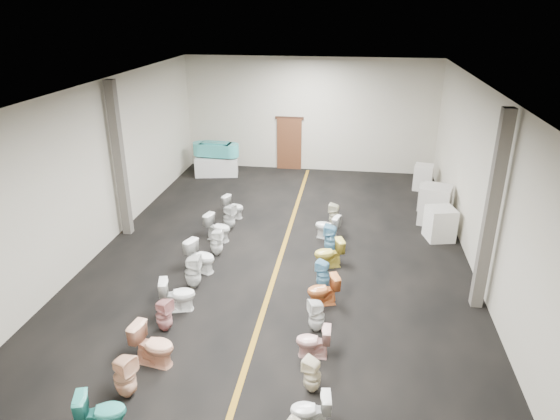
# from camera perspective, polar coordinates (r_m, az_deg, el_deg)

# --- Properties ---
(floor) EXTENTS (16.00, 16.00, 0.00)m
(floor) POSITION_cam_1_polar(r_m,az_deg,el_deg) (13.49, -0.03, -5.63)
(floor) COLOR black
(floor) RESTS_ON ground
(ceiling) EXTENTS (16.00, 16.00, 0.00)m
(ceiling) POSITION_cam_1_polar(r_m,az_deg,el_deg) (12.04, -0.03, 13.61)
(ceiling) COLOR black
(ceiling) RESTS_ON ground
(wall_back) EXTENTS (10.00, 0.00, 10.00)m
(wall_back) POSITION_cam_1_polar(r_m,az_deg,el_deg) (20.26, 3.40, 10.78)
(wall_back) COLOR beige
(wall_back) RESTS_ON ground
(wall_left) EXTENTS (0.00, 16.00, 16.00)m
(wall_left) POSITION_cam_1_polar(r_m,az_deg,el_deg) (14.18, -20.49, 4.20)
(wall_left) COLOR beige
(wall_left) RESTS_ON ground
(wall_right) EXTENTS (0.00, 16.00, 16.00)m
(wall_right) POSITION_cam_1_polar(r_m,az_deg,el_deg) (12.87, 22.58, 2.09)
(wall_right) COLOR beige
(wall_right) RESTS_ON ground
(aisle_stripe) EXTENTS (0.12, 15.60, 0.01)m
(aisle_stripe) POSITION_cam_1_polar(r_m,az_deg,el_deg) (13.49, -0.03, -5.62)
(aisle_stripe) COLOR #895E14
(aisle_stripe) RESTS_ON floor
(back_door) EXTENTS (1.00, 0.10, 2.10)m
(back_door) POSITION_cam_1_polar(r_m,az_deg,el_deg) (20.57, 1.07, 7.55)
(back_door) COLOR #562D19
(back_door) RESTS_ON floor
(door_frame) EXTENTS (1.15, 0.08, 0.10)m
(door_frame) POSITION_cam_1_polar(r_m,az_deg,el_deg) (20.33, 1.09, 10.48)
(door_frame) COLOR #331C11
(door_frame) RESTS_ON back_door
(column_left) EXTENTS (0.25, 0.25, 4.50)m
(column_left) POSITION_cam_1_polar(r_m,az_deg,el_deg) (14.91, -17.87, 5.40)
(column_left) COLOR #59544C
(column_left) RESTS_ON floor
(column_right) EXTENTS (0.25, 0.25, 4.50)m
(column_right) POSITION_cam_1_polar(r_m,az_deg,el_deg) (11.45, 22.97, -0.42)
(column_right) COLOR #59544C
(column_right) RESTS_ON floor
(display_table) EXTENTS (1.80, 1.14, 0.74)m
(display_table) POSITION_cam_1_polar(r_m,az_deg,el_deg) (20.12, -7.25, 5.02)
(display_table) COLOR silver
(display_table) RESTS_ON floor
(bathtub) EXTENTS (1.86, 0.75, 0.55)m
(bathtub) POSITION_cam_1_polar(r_m,az_deg,el_deg) (19.93, -7.34, 6.94)
(bathtub) COLOR #3FB6B2
(bathtub) RESTS_ON display_table
(appliance_crate_a) EXTENTS (0.90, 0.90, 0.96)m
(appliance_crate_a) POSITION_cam_1_polar(r_m,az_deg,el_deg) (15.14, 17.82, -1.50)
(appliance_crate_a) COLOR silver
(appliance_crate_a) RESTS_ON floor
(appliance_crate_b) EXTENTS (1.08, 1.08, 1.20)m
(appliance_crate_b) POSITION_cam_1_polar(r_m,az_deg,el_deg) (16.17, 17.30, 0.56)
(appliance_crate_b) COLOR silver
(appliance_crate_b) RESTS_ON floor
(appliance_crate_c) EXTENTS (0.83, 0.83, 0.81)m
(appliance_crate_c) POSITION_cam_1_polar(r_m,az_deg,el_deg) (17.30, 16.73, 1.38)
(appliance_crate_c) COLOR beige
(appliance_crate_c) RESTS_ON floor
(appliance_crate_d) EXTENTS (0.77, 0.77, 0.93)m
(appliance_crate_d) POSITION_cam_1_polar(r_m,az_deg,el_deg) (19.08, 16.04, 3.62)
(appliance_crate_d) COLOR white
(appliance_crate_d) RESTS_ON floor
(toilet_left_0) EXTENTS (0.85, 0.64, 0.77)m
(toilet_left_0) POSITION_cam_1_polar(r_m,az_deg,el_deg) (8.97, -19.68, -20.94)
(toilet_left_0) COLOR teal
(toilet_left_0) RESTS_ON floor
(toilet_left_1) EXTENTS (0.49, 0.49, 0.84)m
(toilet_left_1) POSITION_cam_1_polar(r_m,az_deg,el_deg) (9.45, -17.31, -17.69)
(toilet_left_1) COLOR #FCC39E
(toilet_left_1) RESTS_ON floor
(toilet_left_2) EXTENTS (0.89, 0.59, 0.84)m
(toilet_left_2) POSITION_cam_1_polar(r_m,az_deg,el_deg) (10.02, -14.27, -14.72)
(toilet_left_2) COLOR #F6B28D
(toilet_left_2) RESTS_ON floor
(toilet_left_3) EXTENTS (0.43, 0.42, 0.75)m
(toilet_left_3) POSITION_cam_1_polar(r_m,az_deg,el_deg) (10.87, -13.13, -11.61)
(toilet_left_3) COLOR #D08B8A
(toilet_left_3) RESTS_ON floor
(toilet_left_4) EXTENTS (0.86, 0.63, 0.78)m
(toilet_left_4) POSITION_cam_1_polar(r_m,az_deg,el_deg) (11.45, -11.60, -9.43)
(toilet_left_4) COLOR white
(toilet_left_4) RESTS_ON floor
(toilet_left_5) EXTENTS (0.41, 0.40, 0.85)m
(toilet_left_5) POSITION_cam_1_polar(r_m,az_deg,el_deg) (12.21, -9.93, -6.96)
(toilet_left_5) COLOR white
(toilet_left_5) RESTS_ON floor
(toilet_left_6) EXTENTS (0.91, 0.72, 0.81)m
(toilet_left_6) POSITION_cam_1_polar(r_m,az_deg,el_deg) (12.91, -9.02, -5.27)
(toilet_left_6) COLOR white
(toilet_left_6) RESTS_ON floor
(toilet_left_7) EXTENTS (0.35, 0.34, 0.75)m
(toilet_left_7) POSITION_cam_1_polar(r_m,az_deg,el_deg) (13.66, -7.27, -3.68)
(toilet_left_7) COLOR white
(toilet_left_7) RESTS_ON floor
(toilet_left_8) EXTENTS (0.85, 0.63, 0.78)m
(toilet_left_8) POSITION_cam_1_polar(r_m,az_deg,el_deg) (14.49, -7.09, -2.01)
(toilet_left_8) COLOR silver
(toilet_left_8) RESTS_ON floor
(toilet_left_9) EXTENTS (0.46, 0.45, 0.79)m
(toilet_left_9) POSITION_cam_1_polar(r_m,az_deg,el_deg) (15.15, -5.82, -0.81)
(toilet_left_9) COLOR silver
(toilet_left_9) RESTS_ON floor
(toilet_left_10) EXTENTS (0.78, 0.60, 0.70)m
(toilet_left_10) POSITION_cam_1_polar(r_m,az_deg,el_deg) (16.00, -5.31, 0.36)
(toilet_left_10) COLOR silver
(toilet_left_10) RESTS_ON floor
(toilet_right_1) EXTENTS (0.69, 0.45, 0.66)m
(toilet_right_1) POSITION_cam_1_polar(r_m,az_deg,el_deg) (8.63, 3.48, -21.92)
(toilet_right_1) COLOR silver
(toilet_right_1) RESTS_ON floor
(toilet_right_2) EXTENTS (0.41, 0.41, 0.68)m
(toilet_right_2) POSITION_cam_1_polar(r_m,az_deg,el_deg) (9.22, 3.71, -18.33)
(toilet_right_2) COLOR #F6E8C5
(toilet_right_2) RESTS_ON floor
(toilet_right_3) EXTENTS (0.68, 0.40, 0.68)m
(toilet_right_3) POSITION_cam_1_polar(r_m,az_deg,el_deg) (9.96, 3.81, -14.76)
(toilet_right_3) COLOR #DCA39D
(toilet_right_3) RESTS_ON floor
(toilet_right_4) EXTENTS (0.44, 0.44, 0.74)m
(toilet_right_4) POSITION_cam_1_polar(r_m,az_deg,el_deg) (10.62, 4.19, -11.95)
(toilet_right_4) COLOR white
(toilet_right_4) RESTS_ON floor
(toilet_right_5) EXTENTS (0.81, 0.63, 0.73)m
(toilet_right_5) POSITION_cam_1_polar(r_m,az_deg,el_deg) (11.46, 4.93, -9.15)
(toilet_right_5) COLOR orange
(toilet_right_5) RESTS_ON floor
(toilet_right_6) EXTENTS (0.42, 0.41, 0.72)m
(toilet_right_6) POSITION_cam_1_polar(r_m,az_deg,el_deg) (12.11, 4.96, -7.33)
(toilet_right_6) COLOR #6EB2D4
(toilet_right_6) RESTS_ON floor
(toilet_right_7) EXTENTS (0.86, 0.66, 0.77)m
(toilet_right_7) POSITION_cam_1_polar(r_m,az_deg,el_deg) (13.00, 5.59, -4.97)
(toilet_right_7) COLOR gold
(toilet_right_7) RESTS_ON floor
(toilet_right_8) EXTENTS (0.43, 0.42, 0.81)m
(toilet_right_8) POSITION_cam_1_polar(r_m,az_deg,el_deg) (13.76, 5.84, -3.27)
(toilet_right_8) COLOR #6CAED1
(toilet_right_8) RESTS_ON floor
(toilet_right_9) EXTENTS (0.82, 0.62, 0.75)m
(toilet_right_9) POSITION_cam_1_polar(r_m,az_deg,el_deg) (14.55, 5.42, -1.90)
(toilet_right_9) COLOR white
(toilet_right_9) RESTS_ON floor
(toilet_right_10) EXTENTS (0.40, 0.39, 0.73)m
(toilet_right_10) POSITION_cam_1_polar(r_m,az_deg,el_deg) (15.39, 6.25, -0.56)
(toilet_right_10) COLOR beige
(toilet_right_10) RESTS_ON floor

